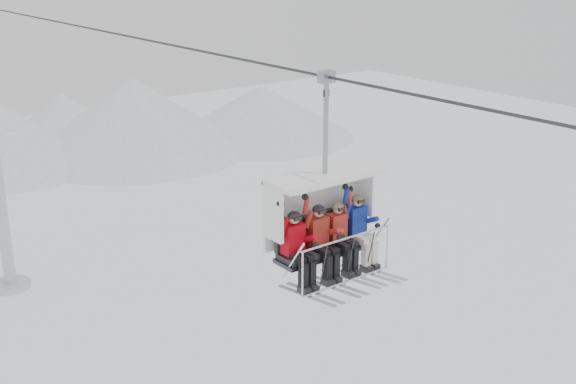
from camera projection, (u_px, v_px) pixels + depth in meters
haul_cable at (288, 69)px, 14.06m from camera, size 0.06×50.00×0.06m
chairlift_carrier at (320, 210)px, 14.12m from camera, size 2.36×1.17×3.98m
skier_far_left at (297, 246)px, 13.56m from camera, size 0.41×1.69×1.61m
skier_center_left at (321, 239)px, 13.90m from camera, size 0.41×1.69×1.61m
skier_center_right at (341, 235)px, 14.19m from camera, size 0.38×1.69×1.52m
skier_far_right at (359, 228)px, 14.49m from camera, size 0.41×1.69×1.61m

